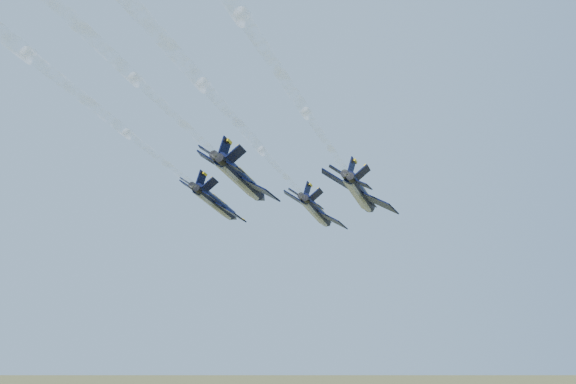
{
  "coord_description": "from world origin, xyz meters",
  "views": [
    {
      "loc": [
        1.56,
        -96.74,
        90.73
      ],
      "look_at": [
        -0.97,
        -1.76,
        106.16
      ],
      "focal_mm": 45.0,
      "sensor_mm": 36.0,
      "label": 1
    }
  ],
  "objects_px": {
    "jet_right": "(361,193)",
    "jet_slot": "(241,178)",
    "jet_left": "(216,203)",
    "jet_lead": "(317,211)"
  },
  "relations": [
    {
      "from": "jet_lead",
      "to": "jet_right",
      "type": "relative_size",
      "value": 1.0
    },
    {
      "from": "jet_right",
      "to": "jet_slot",
      "type": "height_order",
      "value": "same"
    },
    {
      "from": "jet_left",
      "to": "jet_right",
      "type": "bearing_deg",
      "value": -2.3
    },
    {
      "from": "jet_left",
      "to": "jet_slot",
      "type": "relative_size",
      "value": 1.0
    },
    {
      "from": "jet_right",
      "to": "jet_slot",
      "type": "bearing_deg",
      "value": -122.96
    },
    {
      "from": "jet_lead",
      "to": "jet_slot",
      "type": "bearing_deg",
      "value": -88.09
    },
    {
      "from": "jet_left",
      "to": "jet_slot",
      "type": "distance_m",
      "value": 19.24
    },
    {
      "from": "jet_lead",
      "to": "jet_left",
      "type": "xyz_separation_m",
      "value": [
        -13.97,
        -8.9,
        0.0
      ]
    },
    {
      "from": "jet_lead",
      "to": "jet_left",
      "type": "relative_size",
      "value": 1.0
    },
    {
      "from": "jet_lead",
      "to": "jet_left",
      "type": "distance_m",
      "value": 16.57
    }
  ]
}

